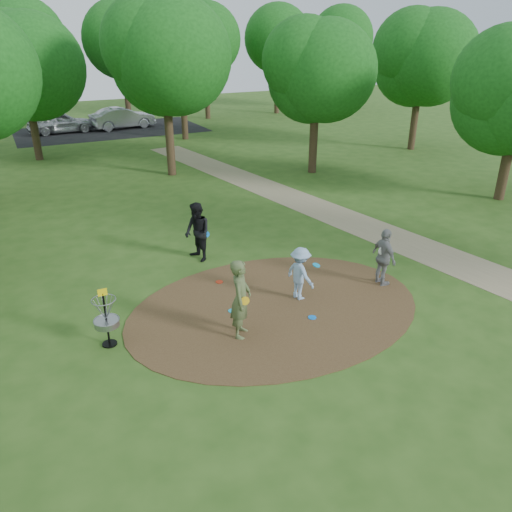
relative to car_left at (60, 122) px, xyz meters
name	(u,v)px	position (x,y,z in m)	size (l,w,h in m)	color
ground	(276,308)	(1.59, -30.51, -0.81)	(100.00, 100.00, 0.00)	#2D5119
dirt_clearing	(276,307)	(1.59, -30.51, -0.80)	(8.40, 8.40, 0.02)	#47301C
footpath	(404,242)	(8.09, -28.51, -0.80)	(2.00, 40.00, 0.01)	#8C7A5B
parking_lot	(111,130)	(3.59, -0.51, -0.81)	(14.00, 8.00, 0.01)	black
player_observer_with_disc	(241,299)	(0.15, -31.29, 0.22)	(0.84, 0.90, 2.07)	#505F37
player_throwing_with_disc	(300,274)	(2.46, -30.33, -0.03)	(1.09, 1.10, 1.57)	#8AA9CE
player_walking_with_disc	(197,232)	(0.86, -26.50, 0.18)	(0.90, 1.07, 1.98)	black
player_waiting_with_disc	(384,257)	(5.14, -30.72, 0.08)	(0.53, 1.08, 1.78)	gray
disc_ground_cyan	(232,311)	(0.42, -30.15, -0.78)	(0.22, 0.22, 0.02)	#18A0C3
disc_ground_blue	(312,317)	(2.18, -31.44, -0.78)	(0.22, 0.22, 0.02)	#0E73F0
disc_ground_red	(219,282)	(0.80, -28.39, -0.78)	(0.22, 0.22, 0.02)	#B52712
car_left	(60,122)	(0.00, 0.00, 0.00)	(1.91, 4.76, 1.62)	#9B9FA2
car_right	(123,118)	(4.65, -0.20, 0.01)	(1.73, 4.97, 1.64)	#97989E
disc_golf_basket	(105,314)	(-2.91, -30.21, 0.06)	(0.63, 0.63, 1.54)	black
tree_ring	(202,83)	(3.22, -21.42, 4.35)	(37.49, 45.46, 8.72)	#332316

